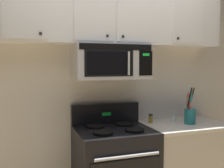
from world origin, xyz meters
name	(u,v)px	position (x,y,z in m)	size (l,w,h in m)	color
back_wall	(103,82)	(0.00, 0.79, 1.35)	(5.20, 0.10, 2.70)	silver
over_range_microwave	(110,62)	(0.00, 0.54, 1.58)	(0.76, 0.43, 0.35)	#B7BABF
upper_cabinets	(109,18)	(0.00, 0.57, 2.02)	(2.50, 0.36, 0.55)	silver
counter_segment	(185,163)	(0.84, 0.43, 0.45)	(0.93, 0.65, 0.90)	#BCB7AD
utensil_crock_teal	(190,114)	(0.86, 0.38, 1.01)	(0.12, 0.12, 0.40)	teal
salt_shaker	(174,118)	(0.74, 0.51, 0.95)	(0.04, 0.04, 0.10)	white
spice_jar	(151,118)	(0.48, 0.57, 0.95)	(0.05, 0.05, 0.10)	olive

